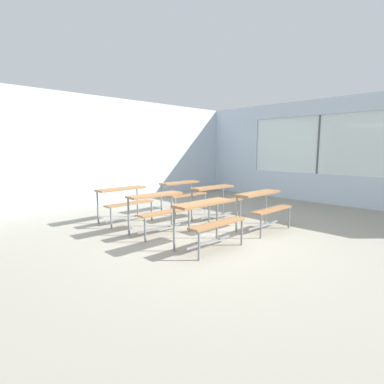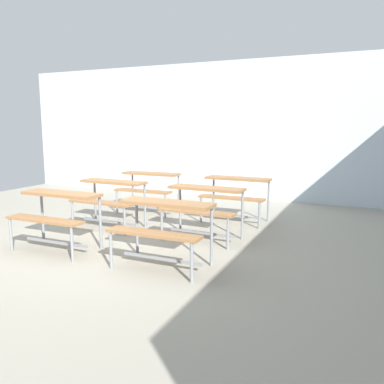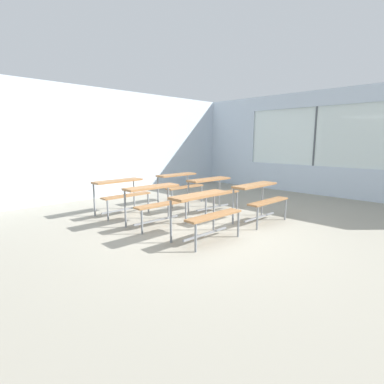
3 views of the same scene
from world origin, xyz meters
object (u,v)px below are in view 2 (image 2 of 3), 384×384
at_px(desk_bench_r1c1, 203,200).
at_px(desk_bench_r2c1, 236,189).
at_px(desk_bench_r0c1, 162,219).
at_px(desk_bench_r1c0, 109,193).
at_px(desk_bench_r2c0, 148,183).
at_px(desk_bench_r0c0, 56,207).

distance_m(desk_bench_r1c1, desk_bench_r2c1, 1.21).
relative_size(desk_bench_r0c1, desk_bench_r1c0, 0.98).
height_order(desk_bench_r0c1, desk_bench_r2c0, same).
bearing_deg(desk_bench_r1c1, desk_bench_r1c0, -177.82).
relative_size(desk_bench_r0c0, desk_bench_r1c1, 0.98).
relative_size(desk_bench_r0c0, desk_bench_r2c0, 1.00).
distance_m(desk_bench_r0c0, desk_bench_r1c1, 1.97).
distance_m(desk_bench_r0c1, desk_bench_r2c1, 2.43).
xyz_separation_m(desk_bench_r2c0, desk_bench_r2c1, (1.69, -0.02, 0.00)).
height_order(desk_bench_r0c1, desk_bench_r1c0, same).
xyz_separation_m(desk_bench_r1c0, desk_bench_r1c1, (1.60, -0.01, 0.00)).
distance_m(desk_bench_r2c0, desk_bench_r2c1, 1.69).
bearing_deg(desk_bench_r1c0, desk_bench_r0c1, -35.27).
bearing_deg(desk_bench_r1c0, desk_bench_r2c1, 37.40).
bearing_deg(desk_bench_r0c1, desk_bench_r1c0, 142.93).
bearing_deg(desk_bench_r2c0, desk_bench_r1c1, -37.91).
height_order(desk_bench_r0c0, desk_bench_r0c1, same).
distance_m(desk_bench_r0c1, desk_bench_r1c0, 2.03).
xyz_separation_m(desk_bench_r1c1, desk_bench_r2c1, (0.09, 1.21, 0.00)).
relative_size(desk_bench_r0c1, desk_bench_r1c1, 0.98).
xyz_separation_m(desk_bench_r0c0, desk_bench_r1c0, (-0.05, 1.22, 0.00)).
relative_size(desk_bench_r0c0, desk_bench_r0c1, 1.00).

